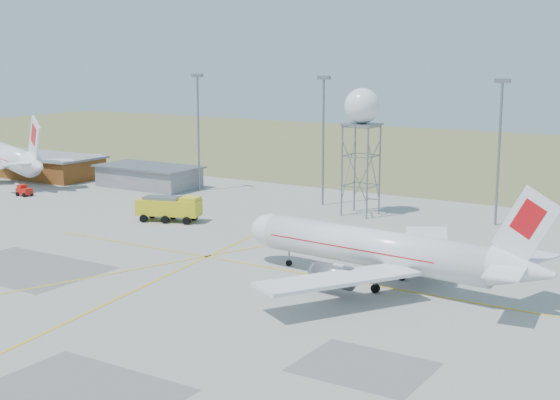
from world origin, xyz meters
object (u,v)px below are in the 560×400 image
Objects in this scene: airliner_far at (9,158)px; baggage_tug at (24,192)px; airliner_main at (378,250)px; fire_truck at (171,209)px; radar_tower at (361,144)px.

airliner_far reaches higher than baggage_tug.
airliner_main reaches higher than fire_truck.
airliner_far is at bearing -11.03° from airliner_main.
airliner_main is at bearing -172.32° from airliner_far.
airliner_far is at bearing 146.62° from fire_truck.
baggage_tug is (-34.62, 2.56, -1.05)m from fire_truck.
airliner_main is 74.96m from baggage_tug.
baggage_tug is (-55.63, -16.33, -9.90)m from radar_tower.
airliner_far is at bearing -175.95° from radar_tower.
airliner_far is 14.93× the size of baggage_tug.
fire_truck is at bearing -138.05° from radar_tower.
fire_truck is (-21.01, -18.88, -8.86)m from radar_tower.
fire_truck is at bearing -5.84° from baggage_tug.
airliner_main is 40.78m from fire_truck.
radar_tower reaches higher than airliner_main.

